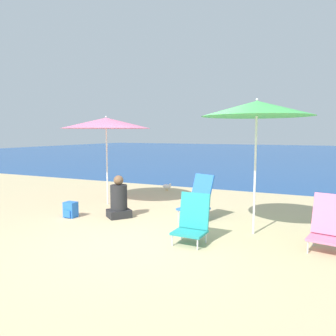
{
  "coord_description": "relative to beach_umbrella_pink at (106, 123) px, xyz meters",
  "views": [
    {
      "loc": [
        2.5,
        -4.49,
        1.7
      ],
      "look_at": [
        -0.24,
        1.48,
        1.0
      ],
      "focal_mm": 35.0,
      "sensor_mm": 36.0,
      "label": 1
    }
  ],
  "objects": [
    {
      "name": "person_seated_near",
      "position": [
        0.93,
        -0.93,
        -1.59
      ],
      "size": [
        0.56,
        0.57,
        0.86
      ],
      "rotation": [
        0.0,
        0.0,
        -0.67
      ],
      "color": "#262628",
      "rests_on": "ground"
    },
    {
      "name": "ground_plane",
      "position": [
        2.05,
        -1.93,
        -1.93
      ],
      "size": [
        60.0,
        60.0,
        0.0
      ],
      "primitive_type": "plane",
      "color": "#C6B284"
    },
    {
      "name": "beach_chair_blue",
      "position": [
        2.47,
        -0.51,
        -1.5
      ],
      "size": [
        0.63,
        0.74,
        0.9
      ],
      "rotation": [
        0.0,
        0.0,
        -0.33
      ],
      "color": "silver",
      "rests_on": "ground"
    },
    {
      "name": "beach_umbrella_green",
      "position": [
        3.61,
        -0.9,
        0.16
      ],
      "size": [
        1.82,
        1.82,
        2.26
      ],
      "color": "white",
      "rests_on": "ground"
    },
    {
      "name": "backpack_blue",
      "position": [
        0.03,
        -1.34,
        -1.78
      ],
      "size": [
        0.24,
        0.23,
        0.31
      ],
      "color": "blue",
      "rests_on": "ground"
    },
    {
      "name": "sea_water",
      "position": [
        2.05,
        23.12,
        -1.93
      ],
      "size": [
        60.0,
        40.0,
        0.01
      ],
      "color": "#19478C",
      "rests_on": "ground"
    },
    {
      "name": "seagull",
      "position": [
        0.53,
        2.26,
        -1.79
      ],
      "size": [
        0.27,
        0.11,
        0.23
      ],
      "color": "gold",
      "rests_on": "ground"
    },
    {
      "name": "beach_chair_teal",
      "position": [
        2.81,
        -1.74,
        -1.58
      ],
      "size": [
        0.5,
        0.49,
        0.77
      ],
      "rotation": [
        0.0,
        0.0,
        -0.04
      ],
      "color": "silver",
      "rests_on": "ground"
    },
    {
      "name": "beach_umbrella_pink",
      "position": [
        0.0,
        0.0,
        0.0
      ],
      "size": [
        2.08,
        2.08,
        2.1
      ],
      "color": "white",
      "rests_on": "ground"
    },
    {
      "name": "beach_chair_pink",
      "position": [
        4.74,
        -1.25,
        -1.56
      ],
      "size": [
        0.58,
        0.62,
        0.81
      ],
      "rotation": [
        0.0,
        0.0,
        -0.19
      ],
      "color": "silver",
      "rests_on": "ground"
    }
  ]
}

